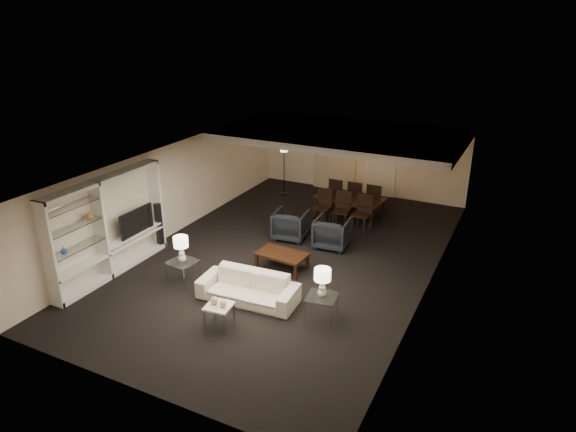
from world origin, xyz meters
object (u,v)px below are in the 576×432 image
(coffee_table, at_px, (282,261))
(floor_lamp, at_px, (284,170))
(pendant_light, at_px, (350,152))
(armchair_right, at_px, (332,233))
(vase_blue, at_px, (64,250))
(chair_fl, at_px, (338,194))
(armchair_left, at_px, (291,225))
(chair_nl, at_px, (322,207))
(vase_amber, at_px, (89,215))
(sofa, at_px, (248,288))
(side_table_left, at_px, (183,272))
(chair_fr, at_px, (375,200))
(chair_nm, at_px, (341,210))
(chair_nr, at_px, (361,214))
(table_lamp_right, at_px, (322,283))
(television, at_px, (133,221))
(chair_fm, at_px, (356,197))
(marble_table, at_px, (220,316))
(floor_speaker, at_px, (159,226))
(side_table_right, at_px, (322,308))
(table_lamp_left, at_px, (181,249))
(dining_table, at_px, (349,209))

(coffee_table, xyz_separation_m, floor_lamp, (-2.41, 4.89, 0.63))
(pendant_light, relative_size, armchair_right, 0.59)
(vase_blue, distance_m, chair_fl, 8.22)
(armchair_left, height_order, chair_nl, chair_nl)
(vase_amber, distance_m, chair_nl, 6.43)
(sofa, xyz_separation_m, chair_nl, (-0.25, 4.63, 0.20))
(coffee_table, distance_m, armchair_right, 1.81)
(coffee_table, relative_size, side_table_left, 2.00)
(chair_fl, relative_size, chair_fr, 1.00)
(armchair_right, relative_size, chair_nm, 0.86)
(armchair_right, height_order, chair_nr, chair_nr)
(armchair_left, distance_m, table_lamp_right, 4.05)
(television, distance_m, chair_fl, 6.38)
(vase_amber, height_order, chair_fm, vase_amber)
(armchair_left, height_order, chair_fm, chair_fm)
(marble_table, height_order, television, television)
(table_lamp_right, distance_m, chair_nl, 5.03)
(marble_table, height_order, floor_speaker, floor_speaker)
(vase_amber, height_order, chair_nl, vase_amber)
(marble_table, bearing_deg, floor_speaker, 145.23)
(vase_blue, bearing_deg, floor_lamp, 82.41)
(chair_fm, xyz_separation_m, floor_lamp, (-2.76, 0.56, 0.33))
(table_lamp_right, distance_m, vase_blue, 5.44)
(side_table_left, relative_size, floor_lamp, 0.35)
(side_table_right, xyz_separation_m, chair_nm, (-1.35, 4.63, 0.24))
(floor_speaker, relative_size, chair_fl, 1.21)
(table_lamp_left, distance_m, floor_lamp, 6.53)
(vase_amber, bearing_deg, floor_speaker, 86.94)
(dining_table, relative_size, floor_lamp, 1.16)
(armchair_right, height_order, chair_nl, chair_nl)
(vase_blue, bearing_deg, armchair_left, 59.52)
(side_table_right, relative_size, vase_amber, 3.30)
(marble_table, height_order, floor_lamp, floor_lamp)
(pendant_light, height_order, chair_nl, pendant_light)
(vase_blue, bearing_deg, chair_nl, 62.56)
(table_lamp_right, bearing_deg, marble_table, -147.09)
(pendant_light, bearing_deg, television, -123.85)
(side_table_left, bearing_deg, sofa, 0.00)
(chair_fm, distance_m, floor_lamp, 2.83)
(sofa, bearing_deg, marble_table, -93.68)
(chair_nl, height_order, floor_lamp, floor_lamp)
(vase_amber, xyz_separation_m, chair_fr, (4.43, 6.74, -1.14))
(armchair_right, xyz_separation_m, vase_amber, (-4.09, -4.11, 1.25))
(chair_nr, xyz_separation_m, chair_fl, (-1.20, 1.30, 0.00))
(television, bearing_deg, coffee_table, -71.45)
(armchair_left, height_order, chair_fl, chair_fl)
(floor_speaker, height_order, chair_nr, floor_speaker)
(armchair_right, bearing_deg, chair_nr, -109.50)
(marble_table, bearing_deg, table_lamp_left, 147.09)
(pendant_light, distance_m, chair_nm, 1.83)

